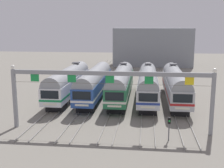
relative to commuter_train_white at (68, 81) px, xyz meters
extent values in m
plane|color=gray|center=(8.11, 0.00, -2.69)|extent=(160.00, 160.00, 0.00)
cube|color=gray|center=(-0.72, 17.00, -2.61)|extent=(0.07, 70.00, 0.15)
cube|color=gray|center=(0.72, 17.00, -2.61)|extent=(0.07, 70.00, 0.15)
cube|color=gray|center=(3.34, 17.00, -2.61)|extent=(0.07, 70.00, 0.15)
cube|color=gray|center=(4.77, 17.00, -2.61)|extent=(0.07, 70.00, 0.15)
cube|color=gray|center=(7.39, 17.00, -2.61)|extent=(0.07, 70.00, 0.15)
cube|color=gray|center=(8.82, 17.00, -2.61)|extent=(0.07, 70.00, 0.15)
cube|color=gray|center=(11.44, 17.00, -2.61)|extent=(0.07, 70.00, 0.15)
cube|color=gray|center=(12.88, 17.00, -2.61)|extent=(0.07, 70.00, 0.15)
cube|color=gray|center=(15.50, 17.00, -2.61)|extent=(0.07, 70.00, 0.15)
cube|color=gray|center=(16.93, 17.00, -2.61)|extent=(0.07, 70.00, 0.15)
cube|color=white|center=(0.00, 0.00, -0.46)|extent=(2.85, 18.00, 2.35)
cube|color=#198C4C|center=(0.00, 0.00, -0.82)|extent=(2.88, 18.02, 0.28)
cylinder|color=gray|center=(0.00, 0.00, 0.71)|extent=(2.74, 17.64, 2.74)
cube|color=black|center=(0.00, -9.02, 0.01)|extent=(2.28, 0.06, 1.03)
cube|color=silver|center=(0.00, -9.02, -1.21)|extent=(1.71, 0.05, 0.24)
cube|color=black|center=(0.00, -6.30, -2.16)|extent=(2.28, 2.60, 1.05)
cube|color=black|center=(0.00, 6.30, -2.16)|extent=(2.28, 2.60, 1.05)
cube|color=#4C4C51|center=(0.00, 5.04, 2.26)|extent=(1.10, 1.10, 0.20)
cube|color=#284C9E|center=(4.05, 0.00, -0.46)|extent=(2.85, 18.00, 2.35)
cube|color=white|center=(4.05, 0.00, -0.82)|extent=(2.88, 18.02, 0.28)
cylinder|color=gray|center=(4.05, 0.00, 0.71)|extent=(2.74, 17.64, 2.74)
cube|color=black|center=(4.05, -9.02, 0.01)|extent=(2.28, 0.06, 1.03)
cube|color=silver|center=(4.05, -9.02, -1.21)|extent=(1.71, 0.05, 0.24)
cube|color=black|center=(4.05, -6.30, -2.16)|extent=(2.28, 2.60, 1.05)
cube|color=black|center=(4.05, 6.30, -2.16)|extent=(2.28, 2.60, 1.05)
cube|color=#236B42|center=(8.11, 0.00, -0.46)|extent=(2.85, 18.00, 2.35)
cube|color=silver|center=(8.11, 0.00, -0.82)|extent=(2.88, 18.02, 0.28)
cylinder|color=gray|center=(8.11, 0.00, 0.71)|extent=(2.74, 17.64, 2.74)
cube|color=black|center=(8.11, -9.02, 0.01)|extent=(2.28, 0.06, 1.03)
cube|color=silver|center=(8.11, -9.02, -1.21)|extent=(1.71, 0.05, 0.24)
cube|color=black|center=(8.11, -6.30, -2.16)|extent=(2.28, 2.60, 1.05)
cube|color=black|center=(8.11, 6.30, -2.16)|extent=(2.28, 2.60, 1.05)
cube|color=#4C4C51|center=(8.11, 5.04, 2.26)|extent=(1.10, 1.10, 0.20)
cube|color=silver|center=(12.16, 0.00, -0.46)|extent=(2.85, 18.00, 2.35)
cube|color=navy|center=(12.16, 0.00, -0.82)|extent=(2.88, 18.02, 0.28)
cylinder|color=gray|center=(12.16, 0.00, 0.71)|extent=(2.74, 17.64, 2.74)
cube|color=black|center=(12.16, -9.02, 0.01)|extent=(2.28, 0.06, 1.03)
cube|color=silver|center=(12.16, -9.02, -1.21)|extent=(1.71, 0.05, 0.24)
cube|color=black|center=(12.16, -6.30, -2.16)|extent=(2.28, 2.60, 1.05)
cube|color=black|center=(12.16, 6.30, -2.16)|extent=(2.28, 2.60, 1.05)
cube|color=#4C4C51|center=(12.16, 5.04, 2.26)|extent=(1.10, 1.10, 0.20)
cube|color=#B2B5BA|center=(16.21, 0.00, -0.46)|extent=(2.85, 18.00, 2.35)
cube|color=#B21E1E|center=(16.21, 0.00, -0.82)|extent=(2.88, 18.02, 0.28)
cylinder|color=gray|center=(16.21, 0.00, 0.71)|extent=(2.74, 17.64, 2.74)
cube|color=black|center=(16.21, -9.02, 0.01)|extent=(2.28, 0.06, 1.03)
cube|color=silver|center=(16.21, -9.02, -1.21)|extent=(1.71, 0.05, 0.24)
cube|color=black|center=(16.21, -6.30, -2.16)|extent=(2.28, 2.60, 1.05)
cube|color=black|center=(16.21, 6.30, -2.16)|extent=(2.28, 2.60, 1.05)
cube|color=#4C4C51|center=(16.21, 5.04, 2.26)|extent=(1.10, 1.10, 0.20)
cube|color=gray|center=(-2.40, -13.50, 0.56)|extent=(0.36, 0.36, 6.50)
cube|color=gray|center=(18.61, -13.50, 0.56)|extent=(0.36, 0.36, 6.50)
cube|color=gray|center=(8.11, -13.50, 3.56)|extent=(21.01, 0.32, 0.44)
cube|color=#198C3F|center=(0.00, -13.50, 2.94)|extent=(0.90, 0.08, 0.80)
cube|color=#198C3F|center=(4.05, -13.50, 2.94)|extent=(0.90, 0.08, 0.80)
cube|color=#198C3F|center=(8.11, -13.50, 2.94)|extent=(0.90, 0.08, 0.80)
cube|color=#198C3F|center=(12.16, -13.50, 2.94)|extent=(0.90, 0.08, 0.80)
cube|color=yellow|center=(16.21, -13.50, 2.94)|extent=(0.90, 0.08, 0.80)
sphere|color=white|center=(-2.40, -13.50, 4.06)|extent=(0.44, 0.44, 0.44)
sphere|color=white|center=(18.61, -13.50, 4.06)|extent=(0.44, 0.44, 0.44)
cylinder|color=#3F382D|center=(8.11, -13.50, 2.46)|extent=(21.01, 0.03, 0.03)
cylinder|color=#59595E|center=(14.19, -15.64, -1.48)|extent=(0.12, 0.12, 2.42)
cube|color=black|center=(14.19, -15.64, -0.62)|extent=(0.28, 0.24, 0.60)
sphere|color=green|center=(14.19, -15.78, -0.62)|extent=(0.18, 0.18, 0.18)
cube|color=gray|center=(13.55, 40.98, 2.54)|extent=(21.65, 10.00, 10.46)
camera|label=1|loc=(11.83, -43.27, 8.40)|focal=47.04mm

